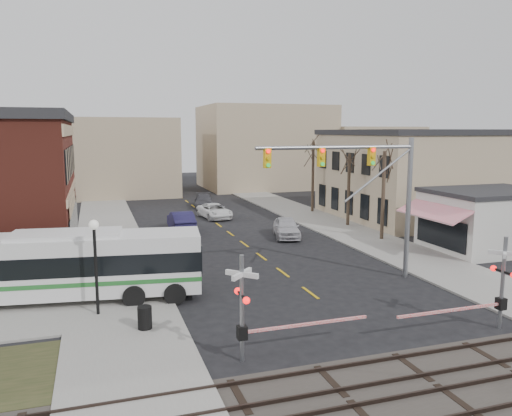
{
  "coord_description": "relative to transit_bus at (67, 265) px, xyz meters",
  "views": [
    {
      "loc": [
        -10.43,
        -20.89,
        8.35
      ],
      "look_at": [
        -0.71,
        8.97,
        3.5
      ],
      "focal_mm": 35.0,
      "sensor_mm": 36.0,
      "label": 1
    }
  ],
  "objects": [
    {
      "name": "ground",
      "position": [
        11.89,
        -4.49,
        -1.87
      ],
      "size": [
        160.0,
        160.0,
        0.0
      ],
      "primitive_type": "plane",
      "color": "black",
      "rests_on": "ground"
    },
    {
      "name": "sidewalk_west",
      "position": [
        2.39,
        15.51,
        -1.81
      ],
      "size": [
        5.0,
        60.0,
        0.12
      ],
      "primitive_type": "cube",
      "color": "gray",
      "rests_on": "ground"
    },
    {
      "name": "sidewalk_east",
      "position": [
        21.39,
        15.51,
        -1.81
      ],
      "size": [
        5.0,
        60.0,
        0.12
      ],
      "primitive_type": "cube",
      "color": "gray",
      "rests_on": "ground"
    },
    {
      "name": "ballast_strip",
      "position": [
        11.89,
        -12.49,
        -1.84
      ],
      "size": [
        160.0,
        5.0,
        0.06
      ],
      "primitive_type": "cube",
      "color": "#332D28",
      "rests_on": "ground"
    },
    {
      "name": "rail_tracks",
      "position": [
        11.89,
        -12.49,
        -1.75
      ],
      "size": [
        160.0,
        3.91,
        0.14
      ],
      "color": "#2D231E",
      "rests_on": "ground"
    },
    {
      "name": "tan_building",
      "position": [
        33.89,
        15.51,
        2.39
      ],
      "size": [
        20.3,
        15.3,
        8.5
      ],
      "color": "tan",
      "rests_on": "ground"
    },
    {
      "name": "awning_shop",
      "position": [
        27.86,
        2.51,
        0.29
      ],
      "size": [
        9.74,
        6.2,
        4.3
      ],
      "color": "beige",
      "rests_on": "ground"
    },
    {
      "name": "tree_east_a",
      "position": [
        22.39,
        7.51,
        1.62
      ],
      "size": [
        0.28,
        0.28,
        6.75
      ],
      "color": "#382B21",
      "rests_on": "sidewalk_east"
    },
    {
      "name": "tree_east_b",
      "position": [
        22.69,
        13.51,
        1.4
      ],
      "size": [
        0.28,
        0.28,
        6.3
      ],
      "color": "#382B21",
      "rests_on": "sidewalk_east"
    },
    {
      "name": "tree_east_c",
      "position": [
        22.89,
        21.51,
        1.85
      ],
      "size": [
        0.28,
        0.28,
        7.2
      ],
      "color": "#382B21",
      "rests_on": "sidewalk_east"
    },
    {
      "name": "transit_bus",
      "position": [
        0.0,
        0.0,
        0.0
      ],
      "size": [
        13.18,
        4.59,
        3.33
      ],
      "color": "silver",
      "rests_on": "ground"
    },
    {
      "name": "traffic_signal_mast",
      "position": [
        15.74,
        -1.48,
        3.83
      ],
      "size": [
        9.28,
        0.3,
        8.0
      ],
      "color": "gray",
      "rests_on": "ground"
    },
    {
      "name": "rr_crossing_west",
      "position": [
        6.73,
        -8.85,
        0.1
      ],
      "size": [
        5.6,
        1.36,
        4.0
      ],
      "color": "gray",
      "rests_on": "ground"
    },
    {
      "name": "rr_crossing_east",
      "position": [
        17.22,
        -9.3,
        0.1
      ],
      "size": [
        5.6,
        1.36,
        4.0
      ],
      "color": "gray",
      "rests_on": "ground"
    },
    {
      "name": "street_lamp",
      "position": [
        1.33,
        -2.55,
        1.35
      ],
      "size": [
        0.44,
        0.44,
        4.35
      ],
      "color": "black",
      "rests_on": "sidewalk_west"
    },
    {
      "name": "trash_bin",
      "position": [
        3.2,
        -4.92,
        -1.27
      ],
      "size": [
        0.6,
        0.6,
        0.96
      ],
      "primitive_type": "cylinder",
      "color": "black",
      "rests_on": "sidewalk_west"
    },
    {
      "name": "car_a",
      "position": [
        15.79,
        10.82,
        -1.07
      ],
      "size": [
        3.04,
        5.02,
        1.6
      ],
      "primitive_type": "imported",
      "rotation": [
        0.0,
        0.0,
        -0.26
      ],
      "color": "#B8B7BC",
      "rests_on": "ground"
    },
    {
      "name": "car_b",
      "position": [
        8.27,
        16.02,
        -1.03
      ],
      "size": [
        1.83,
        5.13,
        1.68
      ],
      "primitive_type": "imported",
      "rotation": [
        0.0,
        0.0,
        3.13
      ],
      "color": "#1D1A41",
      "rests_on": "ground"
    },
    {
      "name": "car_c",
      "position": [
        12.39,
        21.22,
        -1.18
      ],
      "size": [
        2.94,
        5.25,
        1.39
      ],
      "primitive_type": "imported",
      "rotation": [
        0.0,
        0.0,
        0.13
      ],
      "color": "white",
      "rests_on": "ground"
    },
    {
      "name": "car_d",
      "position": [
        12.87,
        28.39,
        -1.16
      ],
      "size": [
        2.88,
        5.22,
        1.43
      ],
      "primitive_type": "imported",
      "rotation": [
        0.0,
        0.0,
        -0.18
      ],
      "color": "#404045",
      "rests_on": "ground"
    },
    {
      "name": "pedestrian_near",
      "position": [
        2.91,
        -0.24,
        -0.79
      ],
      "size": [
        0.52,
        0.74,
        1.93
      ],
      "primitive_type": "imported",
      "rotation": [
        0.0,
        0.0,
        1.48
      ],
      "color": "#665C52",
      "rests_on": "sidewalk_west"
    },
    {
      "name": "pedestrian_far",
      "position": [
        0.85,
        1.89,
        -0.93
      ],
      "size": [
        1.01,
        0.97,
        1.64
      ],
      "primitive_type": "imported",
      "rotation": [
        0.0,
        0.0,
        0.64
      ],
      "color": "#36355D",
      "rests_on": "sidewalk_west"
    }
  ]
}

